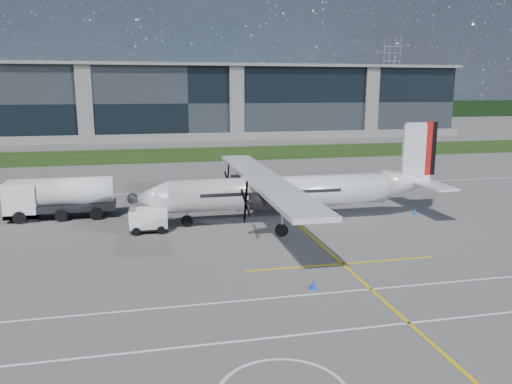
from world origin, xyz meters
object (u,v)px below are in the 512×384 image
object	(u,v)px
safety_cone_fwd	(130,225)
safety_cone_tail	(415,211)
pylon_east	(391,77)
safety_cone_portwing	(313,284)
baggage_tug	(148,220)
turboprop_aircraft	(292,173)
fuel_tanker_truck	(53,198)
safety_cone_stbdwing	(236,189)
ground_crew_person	(164,210)
safety_cone_nose_stbd	(137,223)

from	to	relation	value
safety_cone_fwd	safety_cone_tail	bearing A→B (deg)	-1.68
pylon_east	safety_cone_portwing	xyz separation A→B (m)	(-84.98, -159.24, -14.75)
baggage_tug	safety_cone_portwing	world-z (taller)	baggage_tug
turboprop_aircraft	safety_cone_portwing	distance (m)	14.42
fuel_tanker_truck	safety_cone_stbdwing	xyz separation A→B (m)	(16.58, 7.75, -1.42)
ground_crew_person	baggage_tug	bearing A→B (deg)	171.46
safety_cone_fwd	safety_cone_portwing	size ratio (longest dim) A/B	1.00
turboprop_aircraft	baggage_tug	xyz separation A→B (m)	(-11.24, -0.82, -3.00)
turboprop_aircraft	ground_crew_person	xyz separation A→B (m)	(-10.00, 2.09, -2.98)
ground_crew_person	safety_cone_stbdwing	world-z (taller)	ground_crew_person
turboprop_aircraft	baggage_tug	size ratio (longest dim) A/B	8.79
safety_cone_stbdwing	safety_cone_portwing	xyz separation A→B (m)	(-0.50, -26.35, 0.00)
turboprop_aircraft	fuel_tanker_truck	size ratio (longest dim) A/B	2.91
pylon_east	safety_cone_nose_stbd	distance (m)	173.28
turboprop_aircraft	safety_cone_nose_stbd	bearing A→B (deg)	175.45
safety_cone_nose_stbd	safety_cone_stbdwing	distance (m)	15.29
fuel_tanker_truck	safety_cone_tail	bearing A→B (deg)	-9.73
fuel_tanker_truck	turboprop_aircraft	bearing A→B (deg)	-14.62
turboprop_aircraft	safety_cone_nose_stbd	xyz separation A→B (m)	(-12.09, 0.96, -3.64)
pylon_east	safety_cone_tail	size ratio (longest dim) A/B	60.00
safety_cone_tail	fuel_tanker_truck	bearing A→B (deg)	170.27
pylon_east	safety_cone_fwd	size ratio (longest dim) A/B	60.00
ground_crew_person	safety_cone_tail	distance (m)	21.00
safety_cone_stbdwing	fuel_tanker_truck	bearing A→B (deg)	-154.94
pylon_east	safety_cone_portwing	distance (m)	181.10
baggage_tug	safety_cone_portwing	distance (m)	15.43
safety_cone_fwd	safety_cone_nose_stbd	bearing A→B (deg)	39.14
ground_crew_person	fuel_tanker_truck	bearing A→B (deg)	86.84
turboprop_aircraft	safety_cone_stbdwing	distance (m)	13.37
fuel_tanker_truck	safety_cone_tail	distance (m)	30.16
fuel_tanker_truck	safety_cone_fwd	world-z (taller)	fuel_tanker_truck
turboprop_aircraft	safety_cone_fwd	world-z (taller)	turboprop_aircraft
fuel_tanker_truck	safety_cone_tail	xyz separation A→B (m)	(29.69, -5.09, -1.42)
ground_crew_person	safety_cone_fwd	world-z (taller)	ground_crew_person
pylon_east	baggage_tug	xyz separation A→B (m)	(-93.48, -146.38, -14.11)
baggage_tug	safety_cone_tail	xyz separation A→B (m)	(22.11, 0.64, -0.64)
ground_crew_person	turboprop_aircraft	bearing A→B (deg)	-87.24
pylon_east	ground_crew_person	xyz separation A→B (m)	(-92.24, -143.47, -14.09)
pylon_east	safety_cone_nose_stbd	xyz separation A→B (m)	(-94.33, -144.60, -14.75)
safety_cone_fwd	safety_cone_nose_stbd	distance (m)	0.72
safety_cone_tail	turboprop_aircraft	bearing A→B (deg)	179.05
baggage_tug	safety_cone_stbdwing	xyz separation A→B (m)	(8.99, 13.48, -0.64)
safety_cone_fwd	safety_cone_stbdwing	bearing A→B (deg)	49.43
pylon_east	ground_crew_person	size ratio (longest dim) A/B	16.56
fuel_tanker_truck	baggage_tug	world-z (taller)	fuel_tanker_truck
fuel_tanker_truck	safety_cone_portwing	distance (m)	24.62
pylon_east	fuel_tanker_truck	bearing A→B (deg)	-125.70
safety_cone_stbdwing	ground_crew_person	bearing A→B (deg)	-126.24
turboprop_aircraft	safety_cone_tail	bearing A→B (deg)	-0.95
safety_cone_stbdwing	safety_cone_portwing	bearing A→B (deg)	-91.08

